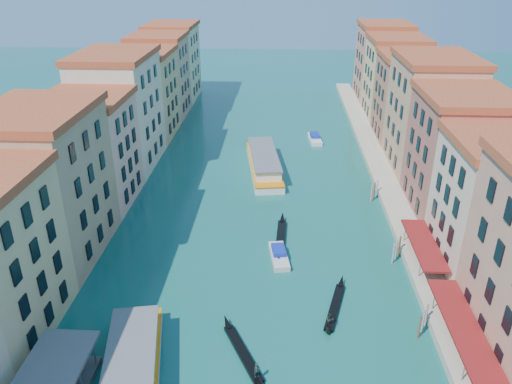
# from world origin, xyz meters

# --- Properties ---
(left_bank_palazzos) EXTENTS (12.80, 128.40, 21.00)m
(left_bank_palazzos) POSITION_xyz_m (-26.00, 64.68, 9.71)
(left_bank_palazzos) COLOR beige
(left_bank_palazzos) RESTS_ON ground
(right_bank_palazzos) EXTENTS (12.80, 128.40, 21.00)m
(right_bank_palazzos) POSITION_xyz_m (30.00, 65.00, 9.75)
(right_bank_palazzos) COLOR #A94738
(right_bank_palazzos) RESTS_ON ground
(quay) EXTENTS (4.00, 140.00, 1.00)m
(quay) POSITION_xyz_m (22.00, 65.00, 0.50)
(quay) COLOR #A8A087
(quay) RESTS_ON ground
(restaurant_awnings) EXTENTS (3.20, 44.55, 3.12)m
(restaurant_awnings) POSITION_xyz_m (22.19, 23.00, 2.99)
(restaurant_awnings) COLOR maroon
(restaurant_awnings) RESTS_ON ground
(mooring_poles_right) EXTENTS (1.44, 54.24, 3.20)m
(mooring_poles_right) POSITION_xyz_m (19.10, 28.80, 1.30)
(mooring_poles_right) COLOR brown
(mooring_poles_right) RESTS_ON ground
(vaporetto_far) EXTENTS (7.95, 22.55, 3.28)m
(vaporetto_far) POSITION_xyz_m (0.61, 69.40, 1.48)
(vaporetto_far) COLOR white
(vaporetto_far) RESTS_ON ground
(gondola_fore) EXTENTS (5.64, 10.29, 2.21)m
(gondola_fore) POSITION_xyz_m (0.35, 21.54, 0.37)
(gondola_fore) COLOR black
(gondola_fore) RESTS_ON ground
(gondola_right) EXTENTS (3.59, 10.81, 2.19)m
(gondola_right) POSITION_xyz_m (10.16, 29.13, 0.42)
(gondola_right) COLOR black
(gondola_right) RESTS_ON ground
(gondola_far) EXTENTS (1.57, 12.91, 1.83)m
(gondola_far) POSITION_xyz_m (3.97, 44.25, 0.37)
(gondola_far) COLOR black
(gondola_far) RESTS_ON ground
(motorboat_mid) EXTENTS (2.98, 6.68, 1.34)m
(motorboat_mid) POSITION_xyz_m (3.75, 39.41, 0.52)
(motorboat_mid) COLOR silver
(motorboat_mid) RESTS_ON ground
(motorboat_far) EXTENTS (2.88, 7.26, 1.47)m
(motorboat_far) POSITION_xyz_m (10.96, 85.84, 0.57)
(motorboat_far) COLOR silver
(motorboat_far) RESTS_ON ground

